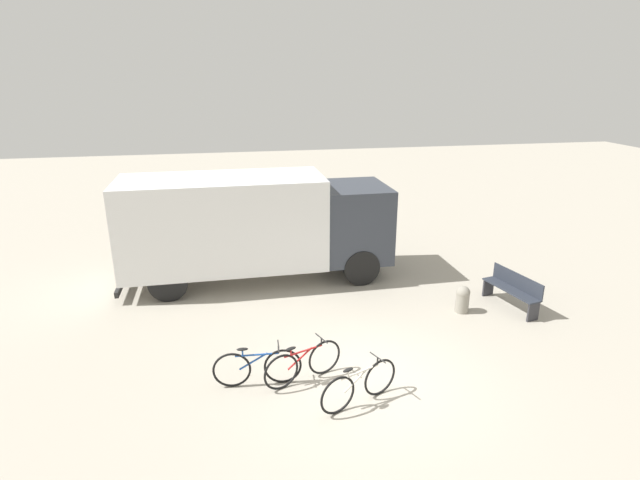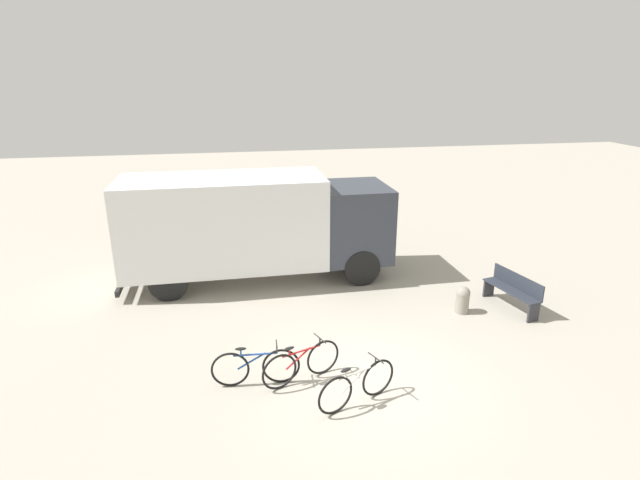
% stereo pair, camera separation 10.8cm
% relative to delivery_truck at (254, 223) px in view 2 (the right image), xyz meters
% --- Properties ---
extents(ground_plane, '(60.00, 60.00, 0.00)m').
position_rel_delivery_truck_xyz_m(ground_plane, '(1.86, -5.52, -1.71)').
color(ground_plane, '#A8A091').
extents(delivery_truck, '(7.66, 2.37, 3.06)m').
position_rel_delivery_truck_xyz_m(delivery_truck, '(0.00, 0.00, 0.00)').
color(delivery_truck, white).
rests_on(delivery_truck, ground).
extents(park_bench, '(0.75, 1.75, 0.92)m').
position_rel_delivery_truck_xyz_m(park_bench, '(6.40, -3.13, -1.20)').
color(park_bench, '#282D38').
rests_on(park_bench, ground).
extents(bicycle_near, '(1.72, 0.44, 0.84)m').
position_rel_delivery_truck_xyz_m(bicycle_near, '(-0.32, -5.30, -1.32)').
color(bicycle_near, black).
rests_on(bicycle_near, ground).
extents(bicycle_middle, '(1.62, 0.69, 0.84)m').
position_rel_delivery_truck_xyz_m(bicycle_middle, '(0.58, -5.34, -1.32)').
color(bicycle_middle, black).
rests_on(bicycle_middle, ground).
extents(bicycle_far, '(1.60, 0.73, 0.84)m').
position_rel_delivery_truck_xyz_m(bicycle_far, '(1.47, -6.23, -1.32)').
color(bicycle_far, black).
rests_on(bicycle_far, ground).
extents(bollard_near_bench, '(0.35, 0.35, 0.71)m').
position_rel_delivery_truck_xyz_m(bollard_near_bench, '(5.01, -3.14, -1.34)').
color(bollard_near_bench, gray).
rests_on(bollard_near_bench, ground).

